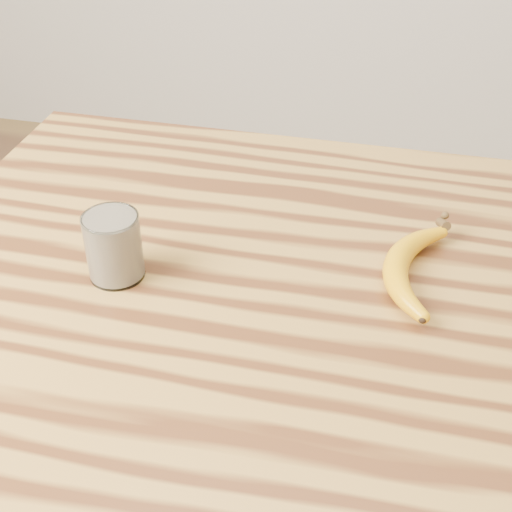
# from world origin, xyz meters

# --- Properties ---
(table) EXTENTS (1.20, 0.80, 0.90)m
(table) POSITION_xyz_m (0.00, 0.00, 0.77)
(table) COLOR olive
(table) RESTS_ON ground
(smoothie_glass) EXTENTS (0.07, 0.07, 0.09)m
(smoothie_glass) POSITION_xyz_m (-0.30, -0.03, 0.95)
(smoothie_glass) COLOR white
(smoothie_glass) RESTS_ON table
(banana) EXTENTS (0.12, 0.28, 0.03)m
(banana) POSITION_xyz_m (0.05, 0.05, 0.92)
(banana) COLOR orange
(banana) RESTS_ON table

